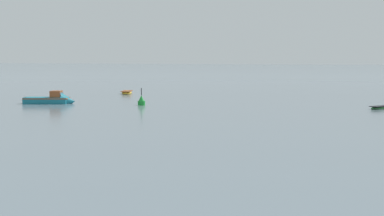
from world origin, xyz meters
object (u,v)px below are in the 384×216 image
Objects in this scene: rowboat_moored_1 at (127,93)px; channel_buoy at (141,101)px; rowboat_moored_3 at (380,108)px; motorboat_moored_1 at (54,101)px.

rowboat_moored_1 is 1.99× the size of channel_buoy.
rowboat_moored_1 reaches higher than rowboat_moored_3.
channel_buoy is (11.11, -19.17, 0.27)m from rowboat_moored_1.
rowboat_moored_1 is 1.47× the size of rowboat_moored_3.
rowboat_moored_3 is 39.82m from motorboat_moored_1.
rowboat_moored_1 is at bearing -75.54° from rowboat_moored_3.
motorboat_moored_1 is (-39.41, -5.67, 0.24)m from rowboat_moored_3.
channel_buoy reaches higher than motorboat_moored_1.
channel_buoy is at bearing 12.50° from rowboat_moored_1.
channel_buoy is at bearing -12.09° from motorboat_moored_1.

